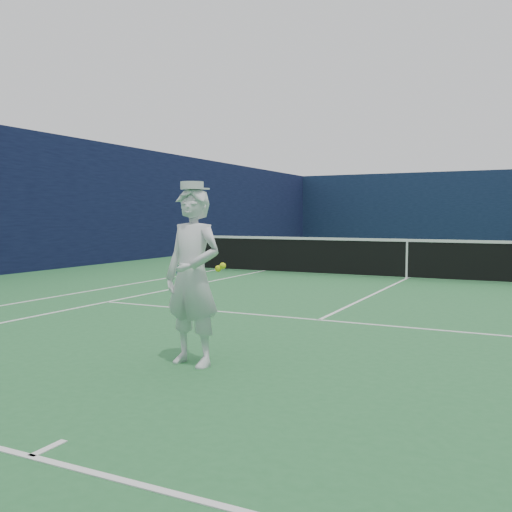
% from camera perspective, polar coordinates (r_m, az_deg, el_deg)
% --- Properties ---
extents(ground, '(80.00, 80.00, 0.00)m').
position_cam_1_polar(ground, '(14.85, 14.82, -2.22)').
color(ground, '#296D38').
rests_on(ground, ground).
extents(court_markings, '(11.03, 23.83, 0.01)m').
position_cam_1_polar(court_markings, '(14.85, 14.82, -2.20)').
color(court_markings, white).
rests_on(court_markings, ground).
extents(windscreen_fence, '(20.12, 36.12, 4.00)m').
position_cam_1_polar(windscreen_fence, '(14.78, 14.96, 5.52)').
color(windscreen_fence, '#0E1934').
rests_on(windscreen_fence, ground).
extents(tennis_net, '(12.88, 0.09, 1.07)m').
position_cam_1_polar(tennis_net, '(14.81, 14.86, -0.08)').
color(tennis_net, '#141E4C').
rests_on(tennis_net, ground).
extents(tennis_player, '(0.77, 0.57, 1.93)m').
position_cam_1_polar(tennis_player, '(6.03, -6.35, -2.03)').
color(tennis_player, white).
rests_on(tennis_player, ground).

